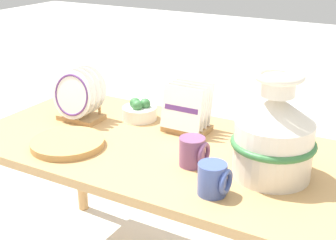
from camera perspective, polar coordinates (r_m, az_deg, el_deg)
display_table at (r=1.82m, az=-0.00°, el=-5.36°), size 1.57×0.76×0.69m
ceramic_vase at (r=1.56m, az=12.80°, el=-1.69°), size 0.28×0.28×0.36m
dish_rack_round_plates at (r=2.05m, az=-10.82°, el=2.55°), size 0.21×0.15×0.23m
dish_rack_square_plates at (r=1.91m, az=2.36°, el=0.77°), size 0.19×0.15×0.20m
wicker_charger_stack at (r=1.83m, az=-12.13°, el=-2.78°), size 0.28×0.28×0.03m
mug_plum_glaze at (r=1.63m, az=3.11°, el=-3.88°), size 0.10×0.09×0.10m
mug_cobalt_glaze at (r=1.46m, az=5.59°, el=-7.20°), size 0.10×0.09×0.10m
fruit_bowl at (r=2.05m, az=-3.50°, el=1.07°), size 0.15×0.15×0.09m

